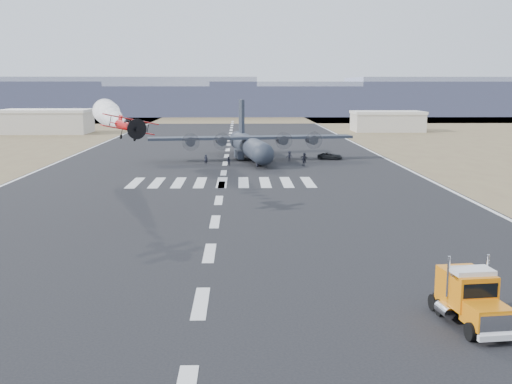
{
  "coord_description": "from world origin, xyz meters",
  "views": [
    {
      "loc": [
        2.42,
        -38.03,
        13.27
      ],
      "look_at": [
        3.89,
        17.75,
        4.0
      ],
      "focal_mm": 45.0,
      "sensor_mm": 36.0,
      "label": 1
    }
  ],
  "objects_px": {
    "crew_g": "(260,159)",
    "aerobatic_biplane": "(127,126)",
    "hangar_right": "(387,121)",
    "crew_e": "(258,161)",
    "semi_truck": "(470,297)",
    "support_vehicle": "(330,156)",
    "crew_c": "(289,156)",
    "crew_a": "(206,160)",
    "crew_d": "(304,161)",
    "hangar_left": "(46,121)",
    "crew_h": "(229,161)",
    "crew_b": "(253,158)",
    "crew_f": "(304,158)",
    "transport_aircraft": "(250,144)"
  },
  "relations": [
    {
      "from": "crew_g",
      "to": "crew_h",
      "type": "bearing_deg",
      "value": -56.12
    },
    {
      "from": "crew_a",
      "to": "crew_c",
      "type": "relative_size",
      "value": 0.96
    },
    {
      "from": "crew_e",
      "to": "semi_truck",
      "type": "bearing_deg",
      "value": -170.04
    },
    {
      "from": "crew_e",
      "to": "crew_a",
      "type": "bearing_deg",
      "value": 72.3
    },
    {
      "from": "hangar_right",
      "to": "crew_b",
      "type": "distance_m",
      "value": 86.93
    },
    {
      "from": "crew_c",
      "to": "crew_f",
      "type": "bearing_deg",
      "value": 125.97
    },
    {
      "from": "hangar_left",
      "to": "crew_g",
      "type": "bearing_deg",
      "value": -51.99
    },
    {
      "from": "crew_h",
      "to": "crew_f",
      "type": "bearing_deg",
      "value": 41.09
    },
    {
      "from": "hangar_right",
      "to": "support_vehicle",
      "type": "bearing_deg",
      "value": -110.52
    },
    {
      "from": "crew_g",
      "to": "aerobatic_biplane",
      "type": "bearing_deg",
      "value": -5.99
    },
    {
      "from": "semi_truck",
      "to": "crew_c",
      "type": "relative_size",
      "value": 4.13
    },
    {
      "from": "crew_b",
      "to": "crew_e",
      "type": "xyz_separation_m",
      "value": [
        0.58,
        -5.89,
        0.11
      ]
    },
    {
      "from": "crew_g",
      "to": "transport_aircraft",
      "type": "bearing_deg",
      "value": -154.31
    },
    {
      "from": "support_vehicle",
      "to": "crew_c",
      "type": "distance_m",
      "value": 8.06
    },
    {
      "from": "crew_a",
      "to": "aerobatic_biplane",
      "type": "bearing_deg",
      "value": 81.45
    },
    {
      "from": "crew_d",
      "to": "hangar_left",
      "type": "bearing_deg",
      "value": 162.47
    },
    {
      "from": "semi_truck",
      "to": "aerobatic_biplane",
      "type": "height_order",
      "value": "aerobatic_biplane"
    },
    {
      "from": "crew_b",
      "to": "crew_h",
      "type": "height_order",
      "value": "crew_b"
    },
    {
      "from": "crew_f",
      "to": "support_vehicle",
      "type": "bearing_deg",
      "value": 91.33
    },
    {
      "from": "semi_truck",
      "to": "crew_f",
      "type": "distance_m",
      "value": 76.7
    },
    {
      "from": "crew_e",
      "to": "crew_g",
      "type": "height_order",
      "value": "crew_e"
    },
    {
      "from": "crew_b",
      "to": "crew_c",
      "type": "distance_m",
      "value": 6.7
    },
    {
      "from": "transport_aircraft",
      "to": "aerobatic_biplane",
      "type": "bearing_deg",
      "value": -112.94
    },
    {
      "from": "crew_a",
      "to": "crew_e",
      "type": "distance_m",
      "value": 9.32
    },
    {
      "from": "crew_e",
      "to": "crew_d",
      "type": "bearing_deg",
      "value": -78.98
    },
    {
      "from": "support_vehicle",
      "to": "crew_h",
      "type": "height_order",
      "value": "crew_h"
    },
    {
      "from": "crew_e",
      "to": "crew_b",
      "type": "bearing_deg",
      "value": 7.77
    },
    {
      "from": "aerobatic_biplane",
      "to": "crew_e",
      "type": "height_order",
      "value": "aerobatic_biplane"
    },
    {
      "from": "support_vehicle",
      "to": "crew_b",
      "type": "height_order",
      "value": "crew_b"
    },
    {
      "from": "hangar_right",
      "to": "crew_h",
      "type": "relative_size",
      "value": 13.19
    },
    {
      "from": "crew_b",
      "to": "hangar_right",
      "type": "bearing_deg",
      "value": -54.7
    },
    {
      "from": "aerobatic_biplane",
      "to": "crew_f",
      "type": "distance_m",
      "value": 51.06
    },
    {
      "from": "hangar_right",
      "to": "crew_c",
      "type": "height_order",
      "value": "hangar_right"
    },
    {
      "from": "support_vehicle",
      "to": "crew_h",
      "type": "xyz_separation_m",
      "value": [
        -18.33,
        -9.03,
        0.15
      ]
    },
    {
      "from": "crew_a",
      "to": "hangar_left",
      "type": "bearing_deg",
      "value": -57.71
    },
    {
      "from": "crew_c",
      "to": "crew_f",
      "type": "xyz_separation_m",
      "value": [
        2.42,
        -2.45,
        -0.02
      ]
    },
    {
      "from": "crew_b",
      "to": "crew_h",
      "type": "xyz_separation_m",
      "value": [
        -4.25,
        -4.63,
        -0.05
      ]
    },
    {
      "from": "crew_a",
      "to": "crew_h",
      "type": "height_order",
      "value": "crew_a"
    },
    {
      "from": "aerobatic_biplane",
      "to": "support_vehicle",
      "type": "bearing_deg",
      "value": 44.91
    },
    {
      "from": "hangar_right",
      "to": "crew_f",
      "type": "xyz_separation_m",
      "value": [
        -32.23,
        -77.21,
        -2.14
      ]
    },
    {
      "from": "aerobatic_biplane",
      "to": "crew_a",
      "type": "xyz_separation_m",
      "value": [
        5.71,
        42.84,
        -8.38
      ]
    },
    {
      "from": "transport_aircraft",
      "to": "crew_b",
      "type": "height_order",
      "value": "transport_aircraft"
    },
    {
      "from": "hangar_right",
      "to": "crew_a",
      "type": "relative_size",
      "value": 12.0
    },
    {
      "from": "semi_truck",
      "to": "crew_h",
      "type": "distance_m",
      "value": 74.15
    },
    {
      "from": "hangar_right",
      "to": "crew_g",
      "type": "height_order",
      "value": "hangar_right"
    },
    {
      "from": "crew_h",
      "to": "crew_a",
      "type": "bearing_deg",
      "value": 178.4
    },
    {
      "from": "hangar_right",
      "to": "crew_g",
      "type": "distance_m",
      "value": 88.76
    },
    {
      "from": "transport_aircraft",
      "to": "crew_f",
      "type": "bearing_deg",
      "value": -38.24
    },
    {
      "from": "semi_truck",
      "to": "crew_h",
      "type": "xyz_separation_m",
      "value": [
        -14.68,
        72.68,
        -0.82
      ]
    },
    {
      "from": "hangar_left",
      "to": "aerobatic_biplane",
      "type": "bearing_deg",
      "value": -69.84
    }
  ]
}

